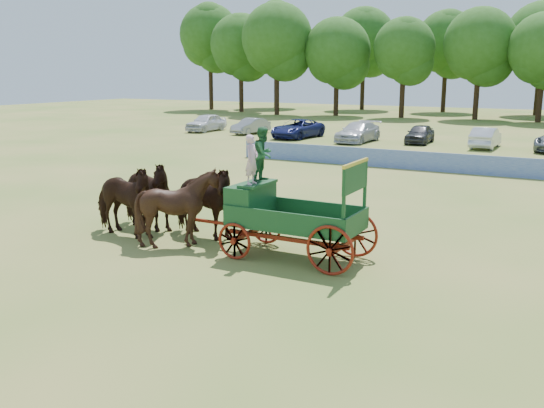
{
  "coord_description": "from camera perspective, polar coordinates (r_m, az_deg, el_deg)",
  "views": [
    {
      "loc": [
        5.82,
        -15.14,
        5.37
      ],
      "look_at": [
        -3.02,
        1.17,
        1.3
      ],
      "focal_mm": 40.0,
      "sensor_mm": 36.0,
      "label": 1
    }
  ],
  "objects": [
    {
      "name": "sponsor_banner",
      "position": [
        34.18,
        16.69,
        3.7
      ],
      "size": [
        26.0,
        0.08,
        1.05
      ],
      "primitive_type": "cube",
      "color": "#1E42A3",
      "rests_on": "ground"
    },
    {
      "name": "farm_dray",
      "position": [
        17.83,
        0.15,
        0.31
      ],
      "size": [
        6.0,
        2.0,
        3.76
      ],
      "color": "maroon",
      "rests_on": "ground"
    },
    {
      "name": "horse_lead_right",
      "position": [
        21.32,
        -11.97,
        0.9
      ],
      "size": [
        3.12,
        1.9,
        2.46
      ],
      "primitive_type": "imported",
      "rotation": [
        0.0,
        0.0,
        1.36
      ],
      "color": "#311B0D",
      "rests_on": "ground"
    },
    {
      "name": "horse_wheel_right",
      "position": [
        19.87,
        -6.68,
        0.25
      ],
      "size": [
        3.07,
        1.73,
        2.46
      ],
      "primitive_type": "imported",
      "rotation": [
        0.0,
        0.0,
        1.43
      ],
      "color": "#311B0D",
      "rests_on": "ground"
    },
    {
      "name": "horse_lead_left",
      "position": [
        20.51,
        -13.95,
        0.35
      ],
      "size": [
        3.0,
        1.55,
        2.46
      ],
      "primitive_type": "imported",
      "rotation": [
        0.0,
        0.0,
        1.49
      ],
      "color": "#311B0D",
      "rests_on": "ground"
    },
    {
      "name": "ground",
      "position": [
        17.09,
        7.09,
        -6.04
      ],
      "size": [
        160.0,
        160.0,
        0.0
      ],
      "primitive_type": "plane",
      "color": "#A3894A",
      "rests_on": "ground"
    },
    {
      "name": "parked_cars",
      "position": [
        45.74,
        21.31,
        5.76
      ],
      "size": [
        51.53,
        7.15,
        1.64
      ],
      "color": "silver",
      "rests_on": "ground"
    },
    {
      "name": "horse_wheel_left",
      "position": [
        19.0,
        -8.58,
        -0.35
      ],
      "size": [
        2.38,
        2.16,
        2.46
      ],
      "primitive_type": "imported",
      "rotation": [
        0.0,
        0.0,
        1.49
      ],
      "color": "#311B0D",
      "rests_on": "ground"
    },
    {
      "name": "treeline",
      "position": [
        76.38,
        20.63,
        14.54
      ],
      "size": [
        90.26,
        25.09,
        15.62
      ],
      "color": "#382314",
      "rests_on": "ground"
    }
  ]
}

